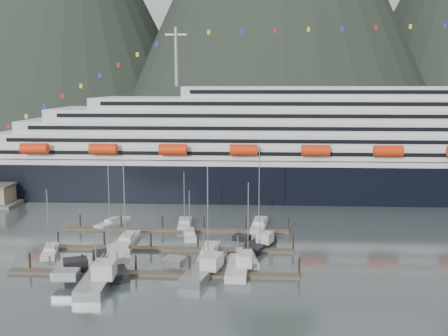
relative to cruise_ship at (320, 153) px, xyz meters
The scene contains 18 objects.
ground 63.76m from the cruise_ship, 118.66° to the right, with size 1600.00×1600.00×0.00m, color #495556.
cruise_ship is the anchor object (origin of this frame).
dock_near 74.63m from the cruise_ship, 118.31° to the right, with size 48.18×2.28×3.20m.
dock_mid 63.65m from the cruise_ship, 123.96° to the right, with size 48.18×2.28×3.20m.
dock_far 53.59m from the cruise_ship, 131.95° to the right, with size 48.18×2.28×3.20m.
sailboat_a 79.37m from the cruise_ship, 135.48° to the right, with size 4.44×8.93×12.68m.
sailboat_b 65.64m from the cruise_ship, 132.15° to the right, with size 3.01×11.19×16.58m.
sailboat_c 54.59m from the cruise_ship, 126.31° to the right, with size 3.78×8.87×10.33m.
sailboat_d 62.16m from the cruise_ship, 115.81° to the right, with size 3.52×12.55×17.27m.
sailboat_e 61.84m from the cruise_ship, 144.87° to the right, with size 6.40×10.04×13.98m.
sailboat_f 49.85m from the cruise_ship, 133.87° to the right, with size 3.57×9.78×12.80m.
sailboat_g 40.64m from the cruise_ship, 116.21° to the right, with size 4.17×12.11×17.82m.
sailboat_h 61.29m from the cruise_ship, 109.05° to the right, with size 4.34×9.66×14.75m.
trawler_a 76.79m from the cruise_ship, 124.39° to the right, with size 12.25×14.96×8.06m.
trawler_b 82.83m from the cruise_ship, 121.56° to the right, with size 9.76×12.80×8.25m.
trawler_c 70.08m from the cruise_ship, 112.82° to the right, with size 10.64×14.45×7.15m.
trawler_d 67.01m from the cruise_ship, 108.79° to the right, with size 8.46×11.44×6.72m.
trawler_e 53.32m from the cruise_ship, 109.42° to the right, with size 8.78×10.55×6.50m.
Camera 1 is at (11.18, -91.19, 31.08)m, focal length 42.00 mm.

